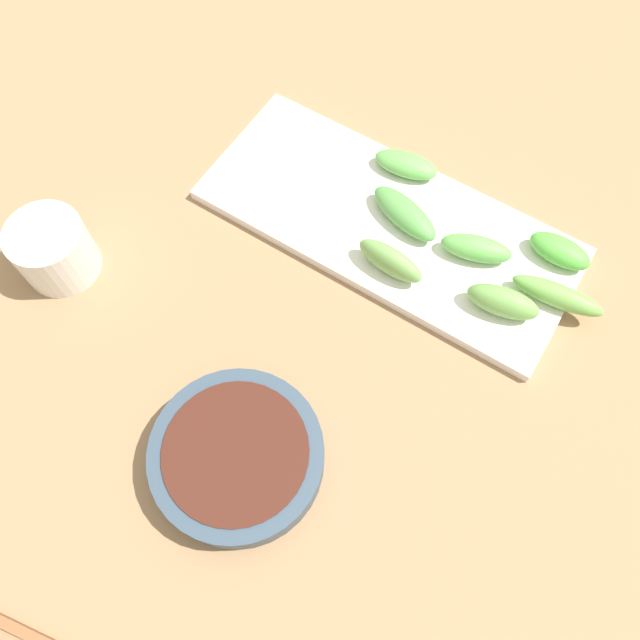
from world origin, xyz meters
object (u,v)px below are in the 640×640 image
object	(u,v)px
sauce_bowl	(237,456)
tea_cup	(54,250)
chopsticks	(10,640)
serving_plate	(388,223)

from	to	relation	value
sauce_bowl	tea_cup	bearing A→B (deg)	75.87
sauce_bowl	chopsticks	world-z (taller)	sauce_bowl
serving_plate	chopsticks	xyz separation A→B (m)	(-0.48, 0.06, -0.00)
chopsticks	tea_cup	world-z (taller)	tea_cup
chopsticks	serving_plate	bearing A→B (deg)	-16.99
serving_plate	tea_cup	world-z (taller)	tea_cup
serving_plate	chopsticks	size ratio (longest dim) A/B	1.64
serving_plate	tea_cup	xyz separation A→B (m)	(-0.21, 0.25, 0.02)
tea_cup	serving_plate	bearing A→B (deg)	-49.50
sauce_bowl	serving_plate	size ratio (longest dim) A/B	0.38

